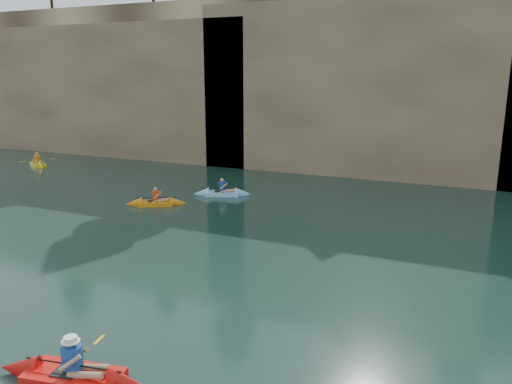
% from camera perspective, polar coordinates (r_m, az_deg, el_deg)
% --- Properties ---
extents(ground, '(160.00, 160.00, 0.00)m').
position_cam_1_polar(ground, '(13.97, -13.51, -15.27)').
color(ground, black).
rests_on(ground, ground).
extents(cliff, '(70.00, 16.00, 12.00)m').
position_cam_1_polar(cliff, '(40.31, 13.27, 12.34)').
color(cliff, tan).
rests_on(cliff, ground).
extents(cliff_slab_west, '(26.00, 2.40, 10.56)m').
position_cam_1_polar(cliff_slab_west, '(42.47, -17.09, 11.19)').
color(cliff_slab_west, '#94785A').
rests_on(cliff_slab_west, ground).
extents(cliff_slab_center, '(24.00, 2.40, 11.40)m').
position_cam_1_polar(cliff_slab_center, '(32.68, 14.21, 11.54)').
color(cliff_slab_center, '#94785A').
rests_on(cliff_slab_center, ground).
extents(sea_cave_west, '(4.50, 1.00, 4.00)m').
position_cam_1_polar(sea_cave_west, '(40.93, -15.23, 6.62)').
color(sea_cave_west, black).
rests_on(sea_cave_west, ground).
extents(sea_cave_center, '(3.50, 1.00, 3.20)m').
position_cam_1_polar(sea_cave_center, '(33.99, 3.58, 5.05)').
color(sea_cave_center, black).
rests_on(sea_cave_center, ground).
extents(main_kayaker, '(3.88, 2.52, 1.41)m').
position_cam_1_polar(main_kayaker, '(12.26, -20.09, -19.18)').
color(main_kayaker, red).
rests_on(main_kayaker, ground).
extents(kayaker_orange, '(3.03, 2.08, 1.17)m').
position_cam_1_polar(kayaker_orange, '(25.94, -11.35, -1.19)').
color(kayaker_orange, orange).
rests_on(kayaker_orange, ground).
extents(kayaker_yellow, '(2.99, 2.23, 1.25)m').
position_cam_1_polar(kayaker_yellow, '(39.36, -23.66, 2.97)').
color(kayaker_yellow, yellow).
rests_on(kayaker_yellow, ground).
extents(kayaker_ltblue_mid, '(3.21, 2.22, 1.21)m').
position_cam_1_polar(kayaker_ltblue_mid, '(27.46, -3.89, -0.12)').
color(kayaker_ltblue_mid, '#94CCF7').
rests_on(kayaker_ltblue_mid, ground).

